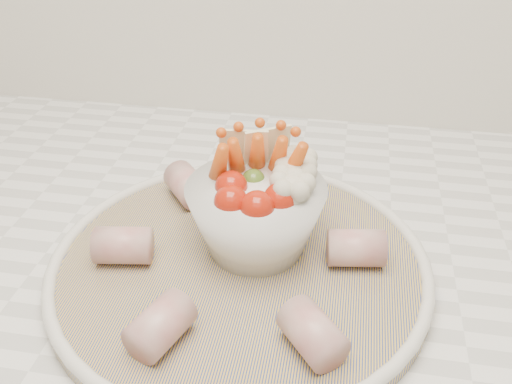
# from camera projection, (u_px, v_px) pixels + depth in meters

# --- Properties ---
(serving_platter) EXTENTS (0.36, 0.36, 0.02)m
(serving_platter) POSITION_uv_depth(u_px,v_px,m) (240.00, 265.00, 0.54)
(serving_platter) COLOR navy
(serving_platter) RESTS_ON kitchen_counter
(veggie_bowl) EXTENTS (0.13, 0.13, 0.11)m
(veggie_bowl) POSITION_uv_depth(u_px,v_px,m) (258.00, 208.00, 0.53)
(veggie_bowl) COLOR white
(veggie_bowl) RESTS_ON serving_platter
(cured_meat_rolls) EXTENTS (0.27, 0.27, 0.03)m
(cured_meat_rolls) POSITION_uv_depth(u_px,v_px,m) (239.00, 247.00, 0.52)
(cured_meat_rolls) COLOR #A94D4D
(cured_meat_rolls) RESTS_ON serving_platter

